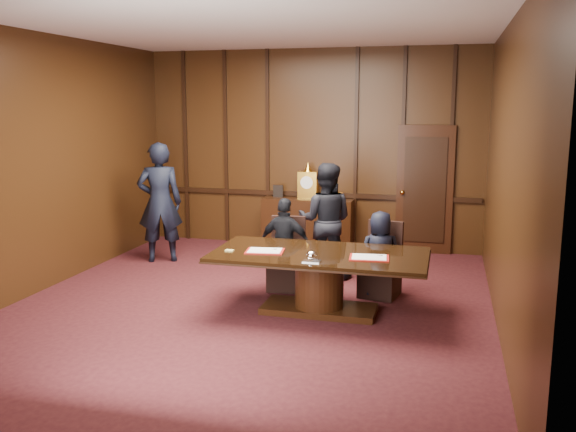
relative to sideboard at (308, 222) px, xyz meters
The scene contains 13 objects.
room 3.36m from the sideboard, 88.80° to the right, with size 7.00×7.04×3.50m.
sideboard is the anchor object (origin of this frame).
conference_table 3.40m from the sideboard, 74.67° to the right, with size 2.62×1.32×0.76m.
folder_left 3.42m from the sideboard, 86.01° to the right, with size 0.50×0.39×0.02m.
folder_right 3.74m from the sideboard, 65.94° to the right, with size 0.49×0.38×0.02m.
inkstand 3.85m from the sideboard, 76.45° to the right, with size 0.20×0.14×0.12m.
notepad 3.50m from the sideboard, 93.16° to the right, with size 0.10×0.07×0.01m, color #D0BF65.
chair_left 2.42m from the sideboard, 84.14° to the right, with size 0.52×0.52×0.99m.
chair_right 2.87m from the sideboard, 57.10° to the right, with size 0.57×0.57×0.99m.
signatory_left 2.50m from the sideboard, 84.27° to the right, with size 0.75×0.31×1.29m, color black.
signatory_right 2.93m from the sideboard, 58.01° to the right, with size 0.57×0.37×1.16m, color black.
witness_left 2.63m from the sideboard, 145.30° to the right, with size 0.71×0.47×1.95m, color black.
witness_right 1.86m from the sideboard, 68.96° to the right, with size 0.83×0.65×1.71m, color black.
Camera 1 is at (2.37, -7.10, 2.54)m, focal length 38.00 mm.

